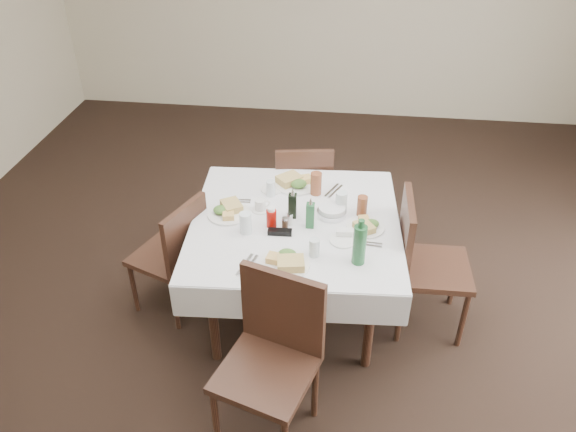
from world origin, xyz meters
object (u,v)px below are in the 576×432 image
at_px(chair_east, 421,257).
at_px(water_e, 341,202).
at_px(coffee_mug, 260,206).
at_px(oil_cruet_dark, 293,205).
at_px(dining_table, 295,231).
at_px(chair_north, 303,189).
at_px(ketchup_bottle, 271,218).
at_px(oil_cruet_green, 310,214).
at_px(water_s, 314,247).
at_px(water_w, 246,223).
at_px(chair_west, 176,251).
at_px(chair_south, 274,349).
at_px(bread_basket, 332,211).
at_px(green_bottle, 359,244).
at_px(water_n, 271,188).

relative_size(chair_east, water_e, 7.09).
relative_size(water_e, coffee_mug, 1.16).
bearing_deg(coffee_mug, oil_cruet_dark, -12.45).
relative_size(dining_table, chair_north, 1.55).
bearing_deg(ketchup_bottle, oil_cruet_green, 6.41).
distance_m(chair_north, water_s, 1.18).
height_order(water_w, oil_cruet_dark, oil_cruet_dark).
bearing_deg(chair_west, water_w, -8.89).
relative_size(oil_cruet_green, ketchup_bottle, 1.54).
distance_m(chair_west, water_e, 1.14).
xyz_separation_m(chair_south, ketchup_bottle, (-0.13, 0.82, 0.26)).
relative_size(water_e, bread_basket, 0.72).
height_order(chair_south, green_bottle, green_bottle).
height_order(dining_table, water_s, water_s).
distance_m(water_e, bread_basket, 0.09).
bearing_deg(coffee_mug, water_e, 6.87).
xyz_separation_m(chair_south, water_e, (0.29, 1.05, 0.27)).
bearing_deg(water_n, green_bottle, -46.91).
height_order(chair_west, water_n, chair_west).
xyz_separation_m(chair_west, oil_cruet_green, (0.88, 0.03, 0.35)).
relative_size(water_s, water_w, 0.83).
bearing_deg(coffee_mug, green_bottle, -35.36).
height_order(bread_basket, ketchup_bottle, ketchup_bottle).
distance_m(water_e, coffee_mug, 0.52).
distance_m(water_w, green_bottle, 0.72).
bearing_deg(bread_basket, water_n, 156.38).
distance_m(chair_east, chair_west, 1.60).
distance_m(chair_south, water_w, 0.83).
relative_size(chair_north, ketchup_bottle, 6.49).
xyz_separation_m(chair_east, oil_cruet_dark, (-0.83, 0.05, 0.30)).
xyz_separation_m(chair_south, bread_basket, (0.24, 0.99, 0.23)).
relative_size(water_n, coffee_mug, 0.94).
bearing_deg(coffee_mug, chair_south, -77.07).
relative_size(dining_table, chair_east, 1.44).
xyz_separation_m(dining_table, water_s, (0.15, -0.34, 0.14)).
bearing_deg(chair_west, chair_north, 48.91).
xyz_separation_m(chair_east, oil_cruet_green, (-0.71, -0.04, 0.30)).
relative_size(chair_east, water_w, 7.07).
height_order(water_e, oil_cruet_dark, oil_cruet_dark).
xyz_separation_m(water_w, green_bottle, (0.69, -0.21, 0.06)).
distance_m(chair_south, water_s, 0.64).
height_order(chair_south, oil_cruet_green, chair_south).
bearing_deg(bread_basket, chair_east, -10.14).
relative_size(water_n, water_w, 0.82).
xyz_separation_m(water_n, green_bottle, (0.60, -0.64, 0.07)).
relative_size(water_n, bread_basket, 0.59).
xyz_separation_m(dining_table, chair_south, (-0.01, -0.90, -0.12)).
height_order(chair_north, oil_cruet_green, oil_cruet_green).
bearing_deg(green_bottle, coffee_mug, 144.64).
xyz_separation_m(dining_table, water_w, (-0.29, -0.16, 0.15)).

